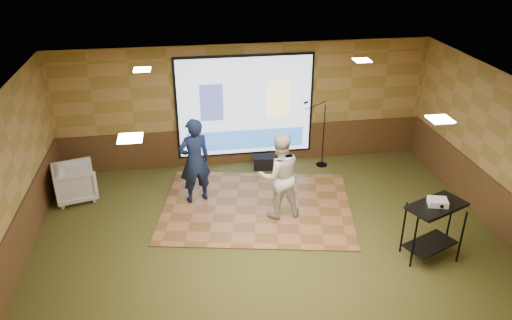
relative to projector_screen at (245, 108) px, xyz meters
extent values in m
plane|color=#2E3D1C|center=(0.00, -3.44, -1.47)|extent=(9.00, 9.00, 0.00)
cube|color=#A77F45|center=(0.00, 0.06, 0.03)|extent=(9.00, 0.04, 3.00)
cube|color=#A77F45|center=(0.00, -6.94, 0.03)|extent=(9.00, 0.04, 3.00)
cube|color=#A77F45|center=(-4.50, -3.44, 0.03)|extent=(0.04, 7.00, 3.00)
cube|color=#A77F45|center=(4.50, -3.44, 0.03)|extent=(0.04, 7.00, 3.00)
cube|color=beige|center=(0.00, -3.44, 1.53)|extent=(9.00, 7.00, 0.04)
cube|color=#4C2D19|center=(0.00, 0.04, -1.00)|extent=(9.00, 0.04, 0.95)
cube|color=#4C2D19|center=(-4.48, -3.44, -1.00)|extent=(0.04, 7.00, 0.95)
cube|color=#4C2D19|center=(4.48, -3.44, -1.00)|extent=(0.04, 7.00, 0.95)
cube|color=black|center=(0.00, 0.01, 0.03)|extent=(3.32, 0.03, 2.52)
cube|color=silver|center=(0.00, -0.02, 0.03)|extent=(3.20, 0.02, 2.40)
cube|color=#3A4381|center=(-0.80, -0.03, 0.18)|extent=(0.55, 0.01, 0.90)
cube|color=#ECDC88|center=(0.80, -0.03, 0.18)|extent=(0.55, 0.01, 0.90)
cube|color=#3066B7|center=(0.00, -0.03, -0.82)|extent=(2.88, 0.01, 0.50)
cube|color=beige|center=(-2.20, -1.64, 1.50)|extent=(0.32, 0.32, 0.02)
cube|color=beige|center=(2.20, -1.64, 1.50)|extent=(0.32, 0.32, 0.02)
cube|color=beige|center=(-2.20, -4.94, 1.50)|extent=(0.32, 0.32, 0.02)
cube|color=beige|center=(2.20, -4.94, 1.50)|extent=(0.32, 0.32, 0.02)
cube|color=#9A5F38|center=(-0.05, -2.16, -1.46)|extent=(4.49, 3.75, 0.03)
imported|color=#131E3E|center=(-1.31, -1.69, -0.50)|extent=(0.79, 0.64, 1.90)
imported|color=silver|center=(0.33, -2.56, -0.53)|extent=(0.95, 0.77, 1.82)
cylinder|color=black|center=(2.34, -4.56, -0.95)|extent=(0.04, 0.04, 1.05)
cylinder|color=black|center=(3.22, -4.56, -0.95)|extent=(0.04, 0.04, 1.05)
cylinder|color=black|center=(2.34, -4.12, -0.95)|extent=(0.04, 0.04, 1.05)
cylinder|color=black|center=(3.22, -4.12, -0.95)|extent=(0.04, 0.04, 1.05)
cube|color=black|center=(2.78, -4.34, -0.39)|extent=(1.05, 0.55, 0.06)
cube|color=black|center=(2.78, -4.34, -1.20)|extent=(0.94, 0.50, 0.03)
cube|color=white|center=(2.78, -4.34, -0.31)|extent=(0.39, 0.35, 0.11)
cylinder|color=black|center=(1.86, -0.43, -1.46)|extent=(0.28, 0.28, 0.02)
cylinder|color=black|center=(1.86, -0.43, -0.68)|extent=(0.02, 0.02, 1.60)
cylinder|color=black|center=(1.63, -0.43, 0.12)|extent=(0.51, 0.02, 0.20)
cylinder|color=black|center=(1.38, -0.43, 0.21)|extent=(0.12, 0.05, 0.08)
imported|color=gray|center=(-3.91, -1.17, -1.08)|extent=(1.06, 1.04, 0.79)
cube|color=black|center=(0.40, -0.37, -1.32)|extent=(0.54, 0.40, 0.31)
camera|label=1|loc=(-1.49, -11.19, 4.16)|focal=35.00mm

